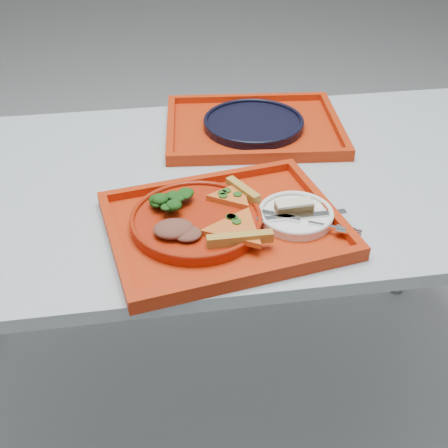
% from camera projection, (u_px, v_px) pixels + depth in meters
% --- Properties ---
extents(ground, '(10.00, 10.00, 0.00)m').
position_uv_depth(ground, '(216.00, 384.00, 1.73)').
color(ground, gray).
rests_on(ground, ground).
extents(table, '(1.60, 0.80, 0.75)m').
position_uv_depth(table, '(213.00, 203.00, 1.33)').
color(table, '#979FAA').
rests_on(table, ground).
extents(tray_main, '(0.50, 0.42, 0.01)m').
position_uv_depth(tray_main, '(224.00, 228.00, 1.12)').
color(tray_main, '#AA2508').
rests_on(tray_main, table).
extents(tray_far, '(0.48, 0.39, 0.01)m').
position_uv_depth(tray_far, '(253.00, 129.00, 1.47)').
color(tray_far, '#AA2508').
rests_on(tray_far, table).
extents(dinner_plate, '(0.26, 0.26, 0.02)m').
position_uv_depth(dinner_plate, '(196.00, 222.00, 1.11)').
color(dinner_plate, '#9A1F0A').
rests_on(dinner_plate, tray_main).
extents(side_plate, '(0.15, 0.15, 0.01)m').
position_uv_depth(side_plate, '(296.00, 216.00, 1.13)').
color(side_plate, white).
rests_on(side_plate, tray_main).
extents(navy_plate, '(0.26, 0.26, 0.02)m').
position_uv_depth(navy_plate, '(254.00, 124.00, 1.46)').
color(navy_plate, black).
rests_on(navy_plate, tray_far).
extents(pizza_slice_a, '(0.12, 0.14, 0.02)m').
position_uv_depth(pizza_slice_a, '(237.00, 227.00, 1.06)').
color(pizza_slice_a, orange).
rests_on(pizza_slice_a, dinner_plate).
extents(pizza_slice_b, '(0.14, 0.13, 0.02)m').
position_uv_depth(pizza_slice_b, '(232.00, 195.00, 1.15)').
color(pizza_slice_b, orange).
rests_on(pizza_slice_b, dinner_plate).
extents(salad_heap, '(0.08, 0.07, 0.04)m').
position_uv_depth(salad_heap, '(170.00, 201.00, 1.12)').
color(salad_heap, black).
rests_on(salad_heap, dinner_plate).
extents(meat_portion, '(0.08, 0.06, 0.02)m').
position_uv_depth(meat_portion, '(174.00, 229.00, 1.06)').
color(meat_portion, brown).
rests_on(meat_portion, dinner_plate).
extents(dessert_bar, '(0.08, 0.03, 0.02)m').
position_uv_depth(dessert_bar, '(294.00, 206.00, 1.13)').
color(dessert_bar, '#4A3018').
rests_on(dessert_bar, side_plate).
extents(knife, '(0.19, 0.02, 0.01)m').
position_uv_depth(knife, '(302.00, 215.00, 1.11)').
color(knife, silver).
rests_on(knife, side_plate).
extents(fork, '(0.17, 0.11, 0.01)m').
position_uv_depth(fork, '(307.00, 221.00, 1.10)').
color(fork, silver).
rests_on(fork, side_plate).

